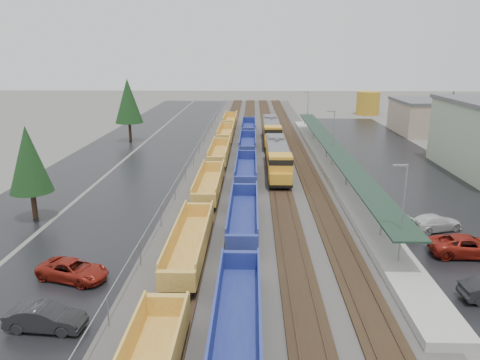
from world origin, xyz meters
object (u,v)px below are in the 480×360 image
at_px(well_string_blue, 245,189).
at_px(storage_tank, 368,103).
at_px(locomotive_lead, 277,158).
at_px(parked_car_east_c, 435,223).
at_px(locomotive_trail, 271,131).
at_px(well_string_yellow, 210,185).
at_px(parked_car_east_b, 468,246).
at_px(parked_car_west_b, 45,318).
at_px(parked_car_west_c, 73,270).

relative_size(well_string_blue, storage_tank, 17.42).
height_order(locomotive_lead, storage_tank, storage_tank).
height_order(locomotive_lead, parked_car_east_c, locomotive_lead).
xyz_separation_m(well_string_blue, parked_car_east_c, (17.07, -8.60, -0.42)).
bearing_deg(locomotive_lead, locomotive_trail, 90.00).
bearing_deg(parked_car_east_c, well_string_blue, 42.72).
distance_m(well_string_yellow, parked_car_east_b, 26.76).
bearing_deg(well_string_blue, well_string_yellow, 156.19).
bearing_deg(well_string_yellow, locomotive_trail, 75.07).
relative_size(well_string_blue, parked_car_east_b, 17.11).
distance_m(well_string_yellow, parked_car_east_c, 23.49).
height_order(locomotive_trail, well_string_yellow, locomotive_trail).
relative_size(well_string_yellow, parked_car_west_b, 25.14).
xyz_separation_m(storage_tank, parked_car_west_c, (-41.50, -89.71, -2.16)).
bearing_deg(parked_car_west_b, locomotive_lead, -18.50).
distance_m(parked_car_west_b, parked_car_west_c, 6.16).
height_order(well_string_yellow, parked_car_east_b, well_string_yellow).
height_order(locomotive_trail, parked_car_east_b, locomotive_trail).
distance_m(well_string_yellow, parked_car_west_b, 27.49).
distance_m(locomotive_lead, parked_car_west_c, 33.45).
distance_m(locomotive_lead, well_string_blue, 11.54).
bearing_deg(well_string_blue, locomotive_lead, 69.63).
bearing_deg(locomotive_lead, parked_car_west_b, -112.94).
bearing_deg(parked_car_east_b, locomotive_lead, 31.39).
bearing_deg(well_string_blue, locomotive_trail, 82.82).
xyz_separation_m(locomotive_lead, parked_car_west_c, (-15.76, -29.46, -1.50)).
bearing_deg(well_string_yellow, storage_tank, 64.03).
bearing_deg(parked_car_west_c, storage_tank, -6.85).
bearing_deg(parked_car_east_c, well_string_yellow, 43.27).
distance_m(well_string_yellow, well_string_blue, 4.37).
bearing_deg(well_string_blue, parked_car_east_b, -38.25).
height_order(locomotive_lead, locomotive_trail, same).
height_order(well_string_blue, parked_car_west_b, well_string_blue).
xyz_separation_m(locomotive_lead, well_string_yellow, (-8.00, -9.01, -1.07)).
bearing_deg(parked_car_west_b, storage_tank, -18.63).
xyz_separation_m(locomotive_trail, storage_tank, (25.74, 39.25, 0.66)).
bearing_deg(locomotive_lead, parked_car_west_c, -118.14).
bearing_deg(locomotive_trail, well_string_yellow, -104.93).
bearing_deg(storage_tank, well_string_blue, -112.72).
bearing_deg(parked_car_east_c, locomotive_lead, 13.47).
relative_size(well_string_yellow, parked_car_east_b, 19.47).
xyz_separation_m(well_string_blue, storage_tank, (29.74, 71.02, 1.71)).
relative_size(locomotive_lead, locomotive_trail, 1.00).
relative_size(well_string_blue, parked_car_west_c, 19.59).
relative_size(well_string_blue, parked_car_west_b, 22.09).
bearing_deg(locomotive_lead, storage_tank, 66.87).
xyz_separation_m(well_string_blue, parked_car_east_b, (17.67, -13.93, -0.34)).
distance_m(locomotive_trail, well_string_blue, 32.04).
distance_m(storage_tank, parked_car_east_c, 80.65).
height_order(parked_car_west_b, parked_car_east_c, parked_car_west_b).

